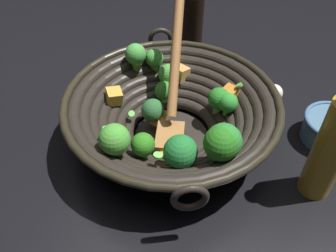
% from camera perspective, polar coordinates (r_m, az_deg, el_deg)
% --- Properties ---
extents(ground_plane, '(4.00, 4.00, 0.00)m').
position_cam_1_polar(ground_plane, '(0.69, 0.55, -2.09)').
color(ground_plane, black).
extents(wok, '(0.40, 0.39, 0.24)m').
position_cam_1_polar(wok, '(0.64, 0.67, 2.07)').
color(wok, black).
rests_on(wok, ground).
extents(soy_sauce_bottle, '(0.05, 0.05, 0.20)m').
position_cam_1_polar(soy_sauce_bottle, '(0.90, 3.96, 16.55)').
color(soy_sauce_bottle, black).
rests_on(soy_sauce_bottle, ground).
extents(cooking_oil_bottle, '(0.05, 0.05, 0.25)m').
position_cam_1_polar(cooking_oil_bottle, '(0.59, 25.05, -3.20)').
color(cooking_oil_bottle, '#AD7F23').
rests_on(cooking_oil_bottle, ground).
extents(prep_bowl, '(0.11, 0.11, 0.05)m').
position_cam_1_polar(prep_bowl, '(0.74, 24.84, -0.31)').
color(prep_bowl, slate).
rests_on(prep_bowl, ground).
extents(garlic_bulb, '(0.04, 0.04, 0.04)m').
position_cam_1_polar(garlic_bulb, '(0.80, 16.75, 5.15)').
color(garlic_bulb, silver).
rests_on(garlic_bulb, ground).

